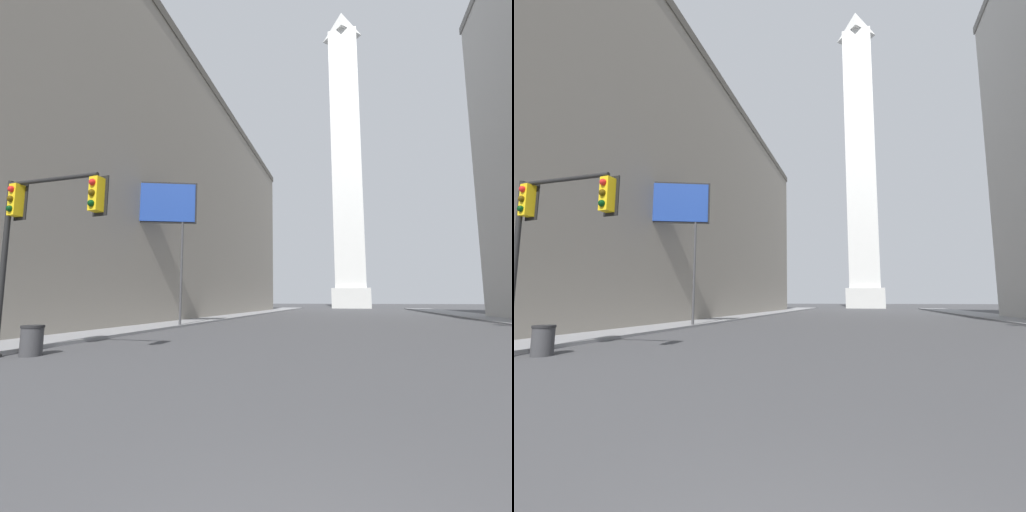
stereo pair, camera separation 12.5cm
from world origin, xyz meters
TOP-DOWN VIEW (x-y plane):
  - sidewalk_left at (-13.88, 30.86)m, footprint 5.00×102.87m
  - building_left at (-26.03, 34.06)m, footprint 23.25×58.91m
  - obelisk at (0.00, 85.73)m, footprint 8.95×8.95m
  - traffic_light_near_left at (-9.91, 7.03)m, footprint 4.08×0.52m
  - trash_bin at (-10.32, 7.58)m, footprint 0.72×0.72m
  - billboard_sign at (-13.61, 19.78)m, footprint 5.76×2.34m

SIDE VIEW (x-z plane):
  - sidewalk_left at x=-13.88m, z-range 0.00..0.15m
  - trash_bin at x=-10.32m, z-range 0.00..1.01m
  - traffic_light_near_left at x=-9.91m, z-range 1.52..7.48m
  - billboard_sign at x=-13.61m, z-range 3.35..13.88m
  - building_left at x=-26.03m, z-range 0.01..26.63m
  - obelisk at x=0.00m, z-range -1.22..78.95m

